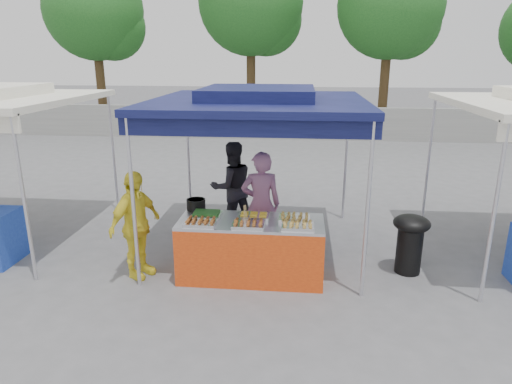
# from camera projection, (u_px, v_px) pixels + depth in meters

# --- Properties ---
(ground_plane) EXTENTS (80.00, 80.00, 0.00)m
(ground_plane) POSITION_uv_depth(u_px,v_px,m) (252.00, 273.00, 6.61)
(ground_plane) COLOR slate
(back_wall) EXTENTS (40.00, 0.25, 1.20)m
(back_wall) POSITION_uv_depth(u_px,v_px,m) (284.00, 123.00, 16.91)
(back_wall) COLOR gray
(back_wall) RESTS_ON ground_plane
(main_canopy) EXTENTS (3.20, 3.20, 2.57)m
(main_canopy) POSITION_uv_depth(u_px,v_px,m) (258.00, 101.00, 6.85)
(main_canopy) COLOR silver
(main_canopy) RESTS_ON ground_plane
(tree_0) EXTENTS (3.87, 3.87, 6.64)m
(tree_0) POSITION_uv_depth(u_px,v_px,m) (98.00, 15.00, 18.08)
(tree_0) COLOR #47331B
(tree_0) RESTS_ON ground_plane
(tree_1) EXTENTS (4.11, 4.11, 7.06)m
(tree_1) POSITION_uv_depth(u_px,v_px,m) (255.00, 7.00, 17.94)
(tree_1) COLOR #47331B
(tree_1) RESTS_ON ground_plane
(tree_2) EXTENTS (3.93, 3.93, 6.76)m
(tree_2) POSITION_uv_depth(u_px,v_px,m) (394.00, 10.00, 17.07)
(tree_2) COLOR #47331B
(tree_2) RESTS_ON ground_plane
(vendor_table) EXTENTS (2.00, 0.80, 0.85)m
(vendor_table) POSITION_uv_depth(u_px,v_px,m) (251.00, 249.00, 6.39)
(vendor_table) COLOR #D54213
(vendor_table) RESTS_ON ground_plane
(food_tray_fl) EXTENTS (0.42, 0.30, 0.07)m
(food_tray_fl) POSITION_uv_depth(u_px,v_px,m) (200.00, 223.00, 6.10)
(food_tray_fl) COLOR silver
(food_tray_fl) RESTS_ON vendor_table
(food_tray_fm) EXTENTS (0.42, 0.30, 0.07)m
(food_tray_fm) POSITION_uv_depth(u_px,v_px,m) (248.00, 224.00, 6.03)
(food_tray_fm) COLOR silver
(food_tray_fm) RESTS_ON vendor_table
(food_tray_fr) EXTENTS (0.42, 0.30, 0.07)m
(food_tray_fr) POSITION_uv_depth(u_px,v_px,m) (298.00, 226.00, 5.98)
(food_tray_fr) COLOR silver
(food_tray_fr) RESTS_ON vendor_table
(food_tray_bl) EXTENTS (0.42, 0.30, 0.07)m
(food_tray_bl) POSITION_uv_depth(u_px,v_px,m) (206.00, 214.00, 6.41)
(food_tray_bl) COLOR silver
(food_tray_bl) RESTS_ON vendor_table
(food_tray_bm) EXTENTS (0.42, 0.30, 0.07)m
(food_tray_bm) POSITION_uv_depth(u_px,v_px,m) (254.00, 216.00, 6.36)
(food_tray_bm) COLOR silver
(food_tray_bm) RESTS_ON vendor_table
(food_tray_br) EXTENTS (0.42, 0.30, 0.07)m
(food_tray_br) POSITION_uv_depth(u_px,v_px,m) (294.00, 218.00, 6.26)
(food_tray_br) COLOR silver
(food_tray_br) RESTS_ON vendor_table
(cooking_pot) EXTENTS (0.27, 0.27, 0.16)m
(cooking_pot) POSITION_uv_depth(u_px,v_px,m) (196.00, 204.00, 6.69)
(cooking_pot) COLOR black
(cooking_pot) RESTS_ON vendor_table
(skewer_cup) EXTENTS (0.08, 0.08, 0.10)m
(skewer_cup) POSITION_uv_depth(u_px,v_px,m) (245.00, 222.00, 6.05)
(skewer_cup) COLOR silver
(skewer_cup) RESTS_ON vendor_table
(wok_burner) EXTENTS (0.52, 0.52, 0.88)m
(wok_burner) POSITION_uv_depth(u_px,v_px,m) (410.00, 239.00, 6.50)
(wok_burner) COLOR black
(wok_burner) RESTS_ON ground_plane
(crate_left) EXTENTS (0.55, 0.39, 0.33)m
(crate_left) POSITION_uv_depth(u_px,v_px,m) (235.00, 243.00, 7.25)
(crate_left) COLOR #162EB2
(crate_left) RESTS_ON ground_plane
(crate_right) EXTENTS (0.47, 0.33, 0.28)m
(crate_right) POSITION_uv_depth(u_px,v_px,m) (279.00, 249.00, 7.08)
(crate_right) COLOR #162EB2
(crate_right) RESTS_ON ground_plane
(crate_stacked) EXTENTS (0.43, 0.30, 0.26)m
(crate_stacked) POSITION_uv_depth(u_px,v_px,m) (279.00, 233.00, 7.00)
(crate_stacked) COLOR #162EB2
(crate_stacked) RESTS_ON crate_right
(vendor_woman) EXTENTS (0.66, 0.48, 1.66)m
(vendor_woman) POSITION_uv_depth(u_px,v_px,m) (261.00, 205.00, 6.99)
(vendor_woman) COLOR #976086
(vendor_woman) RESTS_ON ground_plane
(helper_man) EXTENTS (0.98, 0.90, 1.61)m
(helper_man) POSITION_uv_depth(u_px,v_px,m) (232.00, 187.00, 8.01)
(helper_man) COLOR black
(helper_man) RESTS_ON ground_plane
(customer_person) EXTENTS (0.73, 0.98, 1.54)m
(customer_person) POSITION_uv_depth(u_px,v_px,m) (135.00, 225.00, 6.32)
(customer_person) COLOR yellow
(customer_person) RESTS_ON ground_plane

